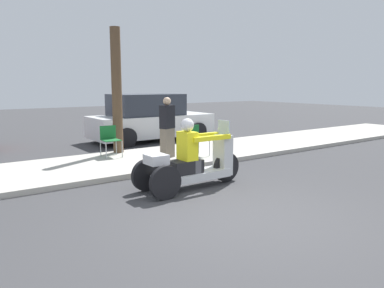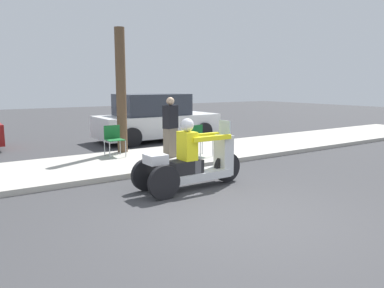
{
  "view_description": "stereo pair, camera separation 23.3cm",
  "coord_description": "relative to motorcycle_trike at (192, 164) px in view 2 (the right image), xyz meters",
  "views": [
    {
      "loc": [
        -3.78,
        -4.01,
        2.03
      ],
      "look_at": [
        0.4,
        1.84,
        0.89
      ],
      "focal_mm": 35.0,
      "sensor_mm": 36.0,
      "label": 1
    },
    {
      "loc": [
        -3.59,
        -4.15,
        2.03
      ],
      "look_at": [
        0.4,
        1.84,
        0.89
      ],
      "focal_mm": 35.0,
      "sensor_mm": 36.0,
      "label": 2
    }
  ],
  "objects": [
    {
      "name": "ground_plane",
      "position": [
        -0.4,
        -1.84,
        -0.5
      ],
      "size": [
        60.0,
        60.0,
        0.0
      ],
      "primitive_type": "plane",
      "color": "#38383A"
    },
    {
      "name": "sidewalk_strip",
      "position": [
        -0.4,
        2.76,
        -0.44
      ],
      "size": [
        28.0,
        2.8,
        0.12
      ],
      "color": "#B2ADA3",
      "rests_on": "ground"
    },
    {
      "name": "motorcycle_trike",
      "position": [
        0.0,
        0.0,
        0.0
      ],
      "size": [
        2.34,
        0.79,
        1.4
      ],
      "color": "black",
      "rests_on": "ground"
    },
    {
      "name": "spectator_end_of_line",
      "position": [
        0.97,
        2.48,
        0.39
      ],
      "size": [
        0.43,
        0.33,
        1.59
      ],
      "color": "#726656",
      "rests_on": "sidewalk_strip"
    },
    {
      "name": "folding_chair_curbside",
      "position": [
        1.73,
        2.26,
        0.13
      ],
      "size": [
        0.5,
        0.5,
        0.82
      ],
      "color": "#A5A8AD",
      "rests_on": "sidewalk_strip"
    },
    {
      "name": "folding_chair_set_back",
      "position": [
        -0.22,
        3.49,
        0.13
      ],
      "size": [
        0.49,
        0.49,
        0.82
      ],
      "color": "#A5A8AD",
      "rests_on": "sidewalk_strip"
    },
    {
      "name": "parked_car_lot_far",
      "position": [
        2.48,
        6.11,
        0.29
      ],
      "size": [
        4.45,
        2.04,
        1.7
      ],
      "color": "silver",
      "rests_on": "ground"
    },
    {
      "name": "tree_trunk",
      "position": [
        0.22,
        3.91,
        1.36
      ],
      "size": [
        0.28,
        0.28,
        3.46
      ],
      "color": "brown",
      "rests_on": "sidewalk_strip"
    }
  ]
}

